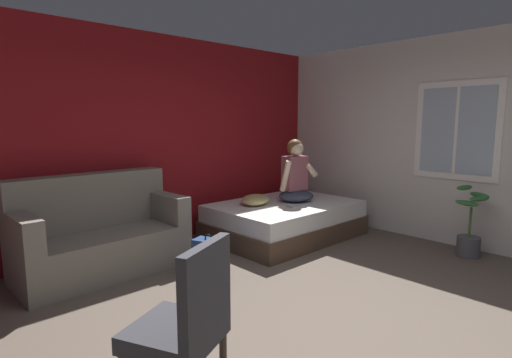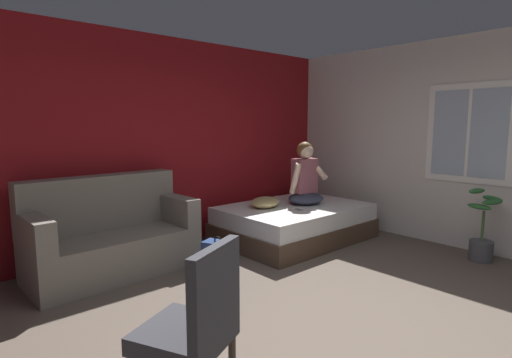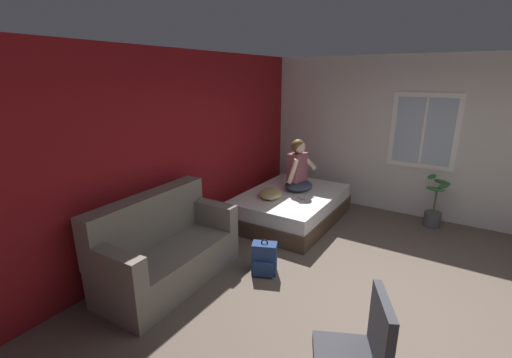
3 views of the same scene
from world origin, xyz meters
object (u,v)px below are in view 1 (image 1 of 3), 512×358
Objects in this scene: potted_plant at (470,232)px; side_chair at (185,322)px; couch at (100,235)px; person_seated at (295,176)px; backpack at (208,259)px; throw_pillow at (255,200)px; bed at (285,220)px; cell_phone at (290,207)px.

side_chair is at bearing 178.51° from potted_plant.
side_chair is at bearing -101.72° from couch.
backpack is (-1.86, -0.46, -0.64)m from person_seated.
bed is at bearing -25.74° from throw_pillow.
side_chair is 2.04× the size of throw_pillow.
side_chair reaches higher than potted_plant.
couch reaches higher than potted_plant.
potted_plant is at bearing -1.49° from side_chair.
couch is at bearing 128.30° from backpack.
bed is 0.40m from cell_phone.
backpack is at bearing 22.25° from cell_phone.
person_seated is 0.57m from cell_phone.
bed is 1.16× the size of couch.
potted_plant is at bearing -36.73° from couch.
side_chair is 2.14× the size of backpack.
potted_plant is at bearing -68.87° from person_seated.
couch is at bearing 169.12° from bed.
side_chair is (-0.50, -2.43, 0.14)m from couch.
couch reaches higher than cell_phone.
throw_pillow reaches higher than backpack.
person_seated reaches higher than backpack.
potted_plant reaches higher than bed.
backpack is 1.53m from cell_phone.
cell_phone is at bearing -64.95° from throw_pillow.
side_chair is 6.81× the size of cell_phone.
throw_pillow is at bearing 121.42° from potted_plant.
person_seated is (0.20, -0.01, 0.60)m from bed.
person_seated reaches higher than bed.
bed is 13.96× the size of cell_phone.
person_seated is 2.02m from backpack.
backpack is 0.54× the size of potted_plant.
potted_plant reaches higher than backpack.
person_seated is at bearing -18.95° from throw_pillow.
throw_pillow is (2.52, 2.15, 0.02)m from side_chair.
couch is (-2.40, 0.46, 0.16)m from bed.
person_seated is at bearing 13.74° from backpack.
throw_pillow is (-0.58, 0.20, -0.29)m from person_seated.
person_seated is (3.10, 1.95, 0.30)m from side_chair.
backpack is (-1.66, -0.47, -0.04)m from bed.
person_seated is 1.82× the size of throw_pillow.
side_chair reaches higher than backpack.
bed is 0.53m from throw_pillow.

